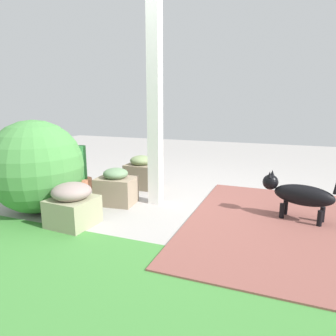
# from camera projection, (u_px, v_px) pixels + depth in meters

# --- Properties ---
(ground_plane) EXTENTS (12.00, 12.00, 0.00)m
(ground_plane) POSITION_uv_depth(u_px,v_px,m) (180.00, 205.00, 3.46)
(ground_plane) COLOR #A5A09C
(brick_path) EXTENTS (1.80, 2.40, 0.02)m
(brick_path) POSITION_uv_depth(u_px,v_px,m) (283.00, 225.00, 2.88)
(brick_path) COLOR brown
(brick_path) RESTS_ON ground
(porch_pillar) EXTENTS (0.14, 0.14, 2.22)m
(porch_pillar) POSITION_uv_depth(u_px,v_px,m) (155.00, 108.00, 3.33)
(porch_pillar) COLOR white
(porch_pillar) RESTS_ON ground
(stone_planter_nearest) EXTENTS (0.40, 0.35, 0.45)m
(stone_planter_nearest) POSITION_uv_depth(u_px,v_px,m) (141.00, 173.00, 4.16)
(stone_planter_nearest) COLOR gray
(stone_planter_nearest) RESTS_ON ground
(stone_planter_near) EXTENTS (0.47, 0.38, 0.43)m
(stone_planter_near) POSITION_uv_depth(u_px,v_px,m) (116.00, 188.00, 3.49)
(stone_planter_near) COLOR gray
(stone_planter_near) RESTS_ON ground
(stone_planter_mid) EXTENTS (0.42, 0.43, 0.42)m
(stone_planter_mid) POSITION_uv_depth(u_px,v_px,m) (72.00, 205.00, 2.87)
(stone_planter_mid) COLOR gray
(stone_planter_mid) RESTS_ON ground
(round_shrub) EXTENTS (0.99, 0.99, 0.99)m
(round_shrub) POSITION_uv_depth(u_px,v_px,m) (36.00, 167.00, 3.18)
(round_shrub) COLOR #44853F
(round_shrub) RESTS_ON ground
(terracotta_pot_tall) EXTENTS (0.26, 0.26, 0.61)m
(terracotta_pot_tall) POSITION_uv_depth(u_px,v_px,m) (82.00, 174.00, 4.02)
(terracotta_pot_tall) COLOR #C06F4D
(terracotta_pot_tall) RESTS_ON ground
(dog) EXTENTS (0.69, 0.33, 0.48)m
(dog) POSITION_uv_depth(u_px,v_px,m) (298.00, 194.00, 2.97)
(dog) COLOR black
(dog) RESTS_ON ground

